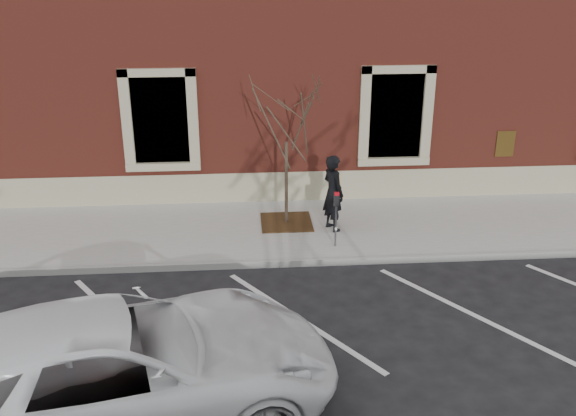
{
  "coord_description": "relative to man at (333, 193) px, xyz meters",
  "views": [
    {
      "loc": [
        -0.98,
        -12.44,
        6.36
      ],
      "look_at": [
        0.0,
        0.6,
        1.1
      ],
      "focal_mm": 40.0,
      "sensor_mm": 36.0,
      "label": 1
    }
  ],
  "objects": [
    {
      "name": "parking_stripes",
      "position": [
        -1.13,
        -3.74,
        -1.07
      ],
      "size": [
        28.0,
        4.4,
        0.01
      ],
      "primitive_type": null,
      "color": "silver",
      "rests_on": "ground"
    },
    {
      "name": "sidewalk_near",
      "position": [
        -1.13,
        0.21,
        -1.0
      ],
      "size": [
        40.0,
        3.5,
        0.15
      ],
      "primitive_type": "cube",
      "color": "#B8B4AD",
      "rests_on": "ground"
    },
    {
      "name": "parking_meter",
      "position": [
        -0.06,
        -0.96,
        -0.03
      ],
      "size": [
        0.12,
        0.09,
        1.29
      ],
      "rotation": [
        0.0,
        0.0,
        0.11
      ],
      "color": "#595B60",
      "rests_on": "sidewalk_near"
    },
    {
      "name": "white_truck",
      "position": [
        -3.99,
        -6.3,
        -0.19
      ],
      "size": [
        6.9,
        4.39,
        1.77
      ],
      "primitive_type": "imported",
      "rotation": [
        0.0,
        0.0,
        1.81
      ],
      "color": "white",
      "rests_on": "ground"
    },
    {
      "name": "tree_grate",
      "position": [
        -1.07,
        0.45,
        -0.91
      ],
      "size": [
        1.24,
        1.24,
        0.03
      ],
      "primitive_type": "cube",
      "color": "#482E17",
      "rests_on": "sidewalk_near"
    },
    {
      "name": "building_civic",
      "position": [
        -1.13,
        6.2,
        2.92
      ],
      "size": [
        40.0,
        8.62,
        8.0
      ],
      "color": "maroon",
      "rests_on": "ground"
    },
    {
      "name": "man",
      "position": [
        0.0,
        0.0,
        0.0
      ],
      "size": [
        0.7,
        0.8,
        1.84
      ],
      "primitive_type": "imported",
      "rotation": [
        0.0,
        0.0,
        2.04
      ],
      "color": "black",
      "rests_on": "sidewalk_near"
    },
    {
      "name": "sapling",
      "position": [
        -1.07,
        0.45,
        1.69
      ],
      "size": [
        2.24,
        2.24,
        3.74
      ],
      "color": "#4A3E2D",
      "rests_on": "sidewalk_near"
    },
    {
      "name": "curb_near",
      "position": [
        -1.13,
        -1.59,
        -1.0
      ],
      "size": [
        40.0,
        0.12,
        0.15
      ],
      "primitive_type": "cube",
      "color": "#9E9E99",
      "rests_on": "ground"
    },
    {
      "name": "ground",
      "position": [
        -1.13,
        -1.54,
        -1.07
      ],
      "size": [
        120.0,
        120.0,
        0.0
      ],
      "primitive_type": "plane",
      "color": "#28282B",
      "rests_on": "ground"
    }
  ]
}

